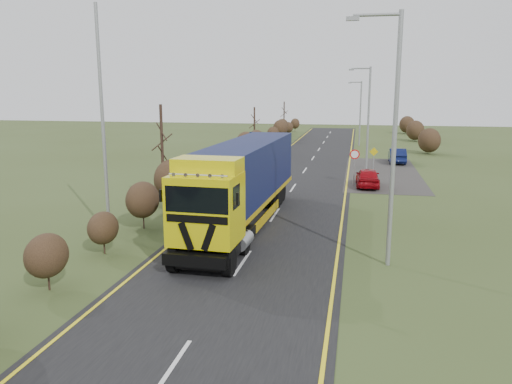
{
  "coord_description": "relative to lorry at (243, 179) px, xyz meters",
  "views": [
    {
      "loc": [
        4.31,
        -22.55,
        6.82
      ],
      "look_at": [
        -0.66,
        1.97,
        1.7
      ],
      "focal_mm": 35.0,
      "sensor_mm": 36.0,
      "label": 1
    }
  ],
  "objects": [
    {
      "name": "hedgerow",
      "position": [
        -4.74,
        6.38,
        -0.81
      ],
      "size": [
        2.24,
        102.04,
        6.05
      ],
      "color": "black",
      "rests_on": "ground"
    },
    {
      "name": "left_pole",
      "position": [
        -5.95,
        -2.82,
        2.87
      ],
      "size": [
        0.16,
        0.16,
        10.61
      ],
      "primitive_type": "cylinder",
      "color": "gray",
      "rests_on": "ground"
    },
    {
      "name": "car_red_hatchback",
      "position": [
        6.43,
        12.05,
        -1.75
      ],
      "size": [
        1.72,
        4.06,
        1.37
      ],
      "primitive_type": "imported",
      "rotation": [
        0.0,
        0.0,
        3.17
      ],
      "color": "#96070F",
      "rests_on": "ground"
    },
    {
      "name": "streetlight_mid",
      "position": [
        6.34,
        19.49,
        2.37
      ],
      "size": [
        1.86,
        0.18,
        8.74
      ],
      "color": "gray",
      "rests_on": "ground"
    },
    {
      "name": "speed_sign",
      "position": [
        5.45,
        12.81,
        -0.6
      ],
      "size": [
        0.71,
        0.1,
        2.58
      ],
      "color": "gray",
      "rests_on": "ground"
    },
    {
      "name": "warning_board",
      "position": [
        7.05,
        20.17,
        -1.24
      ],
      "size": [
        0.75,
        0.11,
        1.96
      ],
      "color": "gray",
      "rests_on": "ground"
    },
    {
      "name": "lorry",
      "position": [
        0.0,
        0.0,
        0.0
      ],
      "size": [
        3.0,
        15.46,
        4.29
      ],
      "rotation": [
        0.0,
        0.0,
        -0.04
      ],
      "color": "black",
      "rests_on": "ground"
    },
    {
      "name": "lane_markings",
      "position": [
        1.25,
        8.18,
        -2.4
      ],
      "size": [
        7.52,
        116.0,
        0.01
      ],
      "color": "yellow",
      "rests_on": "road"
    },
    {
      "name": "road",
      "position": [
        1.25,
        8.48,
        -2.42
      ],
      "size": [
        8.0,
        120.0,
        0.02
      ],
      "primitive_type": "cube",
      "color": "black",
      "rests_on": "ground"
    },
    {
      "name": "streetlight_near",
      "position": [
        6.82,
        -4.55,
        2.91
      ],
      "size": [
        2.05,
        0.19,
        9.66
      ],
      "color": "gray",
      "rests_on": "ground"
    },
    {
      "name": "layby",
      "position": [
        7.75,
        18.48,
        -2.42
      ],
      "size": [
        6.0,
        18.0,
        0.02
      ],
      "primitive_type": "cube",
      "color": "#32302D",
      "rests_on": "ground"
    },
    {
      "name": "streetlight_far",
      "position": [
        5.77,
        39.57,
        1.9
      ],
      "size": [
        1.69,
        0.18,
        7.91
      ],
      "color": "gray",
      "rests_on": "ground"
    },
    {
      "name": "car_blue_sedan",
      "position": [
        9.39,
        24.8,
        -1.73
      ],
      "size": [
        1.5,
        4.26,
        1.4
      ],
      "primitive_type": "imported",
      "rotation": [
        0.0,
        0.0,
        3.14
      ],
      "color": "#0B123C",
      "rests_on": "ground"
    },
    {
      "name": "ground",
      "position": [
        1.25,
        -1.52,
        -2.43
      ],
      "size": [
        160.0,
        160.0,
        0.0
      ],
      "primitive_type": "plane",
      "color": "#37441D",
      "rests_on": "ground"
    }
  ]
}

